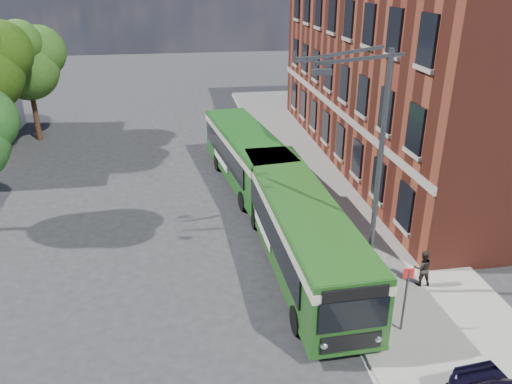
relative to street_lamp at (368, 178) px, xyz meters
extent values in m
plane|color=#27272A|center=(-4.84, 2.00, -4.79)|extent=(120.00, 120.00, 0.00)
cube|color=gray|center=(2.16, 10.00, -4.72)|extent=(6.00, 48.00, 0.15)
cube|color=beige|center=(-0.89, 10.00, -4.79)|extent=(0.12, 48.00, 0.01)
cube|color=maroon|center=(9.16, 14.00, 1.21)|extent=(12.00, 26.00, 12.00)
cube|color=#B2A896|center=(3.12, 14.00, -1.19)|extent=(0.12, 26.00, 0.35)
cylinder|color=#3D3F42|center=(0.36, 0.00, -4.64)|extent=(0.44, 0.44, 0.30)
cylinder|color=#3D3F42|center=(0.36, 0.00, -0.29)|extent=(0.18, 0.18, 9.00)
cube|color=#3D3F42|center=(-0.87, -0.60, 4.01)|extent=(2.58, 0.46, 0.37)
cube|color=#3D3F42|center=(-0.87, 0.60, 4.01)|extent=(2.58, 0.46, 0.37)
cube|color=#3D3F42|center=(-2.11, -1.08, 3.76)|extent=(0.55, 0.22, 0.16)
cube|color=#3D3F42|center=(-2.11, 1.08, 3.76)|extent=(0.55, 0.22, 0.16)
cylinder|color=#3D3F42|center=(0.76, -2.20, -3.54)|extent=(0.08, 0.08, 2.50)
cube|color=red|center=(0.76, -2.20, -2.44)|extent=(0.35, 0.04, 0.35)
cube|color=#1F4F18|center=(-1.64, 2.69, -3.02)|extent=(2.88, 12.29, 2.45)
cube|color=#1F4F18|center=(-1.64, 2.69, -4.29)|extent=(2.92, 12.33, 0.14)
cube|color=black|center=(-2.93, 2.95, -2.89)|extent=(0.40, 10.42, 1.10)
cube|color=black|center=(-0.37, 3.03, -2.89)|extent=(0.40, 10.42, 1.10)
cube|color=beige|center=(-1.64, 2.69, -2.19)|extent=(2.94, 12.35, 0.32)
cube|color=#1F4F18|center=(-1.64, 2.69, -1.83)|extent=(2.77, 12.19, 0.12)
cube|color=black|center=(-1.45, -3.44, -2.84)|extent=(2.15, 0.15, 1.05)
cube|color=black|center=(-1.45, -3.45, -2.09)|extent=(2.00, 0.14, 0.38)
cube|color=black|center=(-1.45, -3.45, -3.84)|extent=(1.90, 0.14, 0.55)
sphere|color=silver|center=(-2.30, -3.46, -3.84)|extent=(0.26, 0.26, 0.26)
sphere|color=silver|center=(-0.60, -3.41, -3.84)|extent=(0.26, 0.26, 0.26)
cube|color=black|center=(-1.83, 8.83, -2.79)|extent=(2.00, 0.14, 0.90)
cube|color=white|center=(-2.96, 3.65, -3.64)|extent=(0.14, 3.20, 0.45)
cylinder|color=black|center=(-2.67, -1.65, -4.29)|extent=(0.31, 1.01, 1.00)
cylinder|color=black|center=(-0.33, -1.58, -4.29)|extent=(0.31, 1.01, 1.00)
cylinder|color=black|center=(-2.91, 5.97, -4.29)|extent=(0.31, 1.01, 1.00)
cylinder|color=black|center=(-0.57, 6.04, -4.29)|extent=(0.31, 1.01, 1.00)
cube|color=#195417|center=(-2.53, 11.50, -3.02)|extent=(3.89, 10.69, 2.45)
cube|color=#195417|center=(-2.53, 11.50, -4.29)|extent=(3.93, 10.74, 0.14)
cube|color=black|center=(-3.83, 11.63, -2.89)|extent=(1.25, 8.58, 1.10)
cube|color=black|center=(-1.30, 11.97, -2.89)|extent=(1.25, 8.58, 1.10)
cube|color=beige|center=(-2.53, 11.50, -2.19)|extent=(3.95, 10.76, 0.32)
cube|color=#195417|center=(-2.53, 11.50, -1.83)|extent=(3.77, 10.58, 0.12)
cube|color=black|center=(-1.82, 6.29, -2.84)|extent=(2.14, 0.37, 1.05)
cube|color=black|center=(-1.82, 6.28, -2.09)|extent=(1.99, 0.35, 0.38)
cube|color=black|center=(-1.82, 6.28, -3.84)|extent=(1.89, 0.34, 0.55)
sphere|color=silver|center=(-2.66, 6.19, -3.84)|extent=(0.26, 0.26, 0.26)
sphere|color=silver|center=(-0.98, 6.42, -3.84)|extent=(0.26, 0.26, 0.26)
cube|color=black|center=(-3.23, 16.71, -2.79)|extent=(1.99, 0.35, 0.90)
cube|color=white|center=(-3.94, 12.32, -3.64)|extent=(0.47, 3.18, 0.45)
cylinder|color=black|center=(-3.22, 7.95, -4.29)|extent=(0.41, 1.03, 1.00)
cylinder|color=black|center=(-0.90, 8.27, -4.29)|extent=(0.41, 1.03, 1.00)
cylinder|color=black|center=(-4.01, 13.75, -4.29)|extent=(0.41, 1.03, 1.00)
cylinder|color=black|center=(-1.69, 14.06, -4.29)|extent=(0.41, 1.03, 1.00)
imported|color=black|center=(-0.24, 0.50, -3.71)|extent=(0.81, 0.73, 1.86)
imported|color=black|center=(2.60, 0.18, -3.92)|extent=(0.76, 0.63, 1.44)
sphere|color=#23400C|center=(-16.68, 18.36, 1.84)|extent=(3.89, 3.89, 3.89)
cylinder|color=#382114|center=(-16.19, 21.72, -3.01)|extent=(0.36, 0.36, 3.56)
sphere|color=#294E16|center=(-16.19, 21.72, 0.23)|extent=(4.21, 4.21, 4.21)
sphere|color=#294E16|center=(-15.38, 22.36, 1.28)|extent=(3.56, 3.56, 3.56)
sphere|color=#294E16|center=(-16.92, 21.15, 0.87)|extent=(3.24, 3.24, 3.24)
sphere|color=#294E16|center=(-16.19, 20.91, 2.09)|extent=(2.91, 2.91, 2.91)
camera|label=1|loc=(-6.09, -14.69, 6.33)|focal=35.00mm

